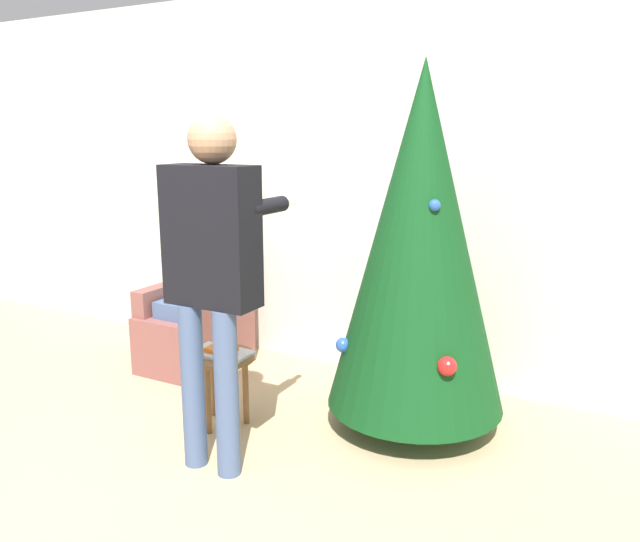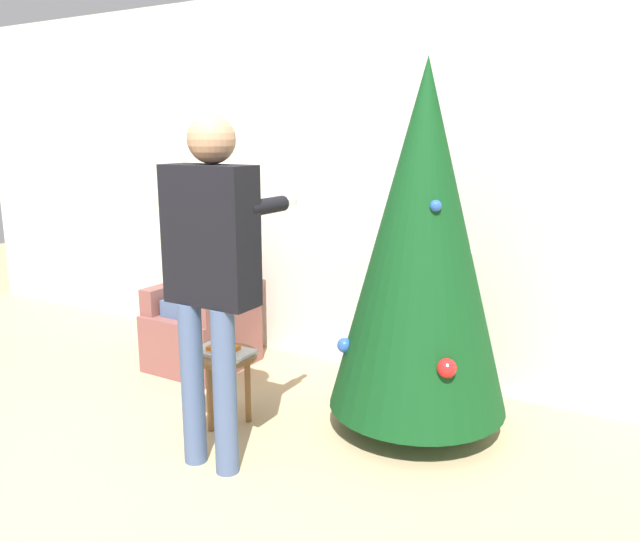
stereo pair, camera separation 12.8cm
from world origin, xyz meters
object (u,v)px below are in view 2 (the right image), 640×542
Objects in this scene: person_seated at (201,277)px; christmas_tree at (422,241)px; person_standing at (211,260)px; side_stool at (224,364)px; armchair at (206,321)px.

christmas_tree is at bearing -4.38° from person_seated.
person_standing is 4.11× the size of side_stool.
side_stool is (-1.01, -0.53, -0.75)m from christmas_tree.
person_seated is at bearing 133.59° from person_standing.
side_stool is at bearing -42.05° from person_seated.
person_standing reaches higher than side_stool.
person_seated reaches higher than armchair.
person_seated is at bearing -90.00° from armchair.
person_standing is (-0.75, -0.91, -0.03)m from christmas_tree.
christmas_tree reaches higher than person_standing.
person_standing is (1.00, -1.05, 0.42)m from person_seated.
person_seated is at bearing 175.62° from christmas_tree.
person_seated is 2.84× the size of side_stool.
side_stool is (-0.26, 0.38, -0.73)m from person_standing.
armchair is at bearing 136.80° from side_stool.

